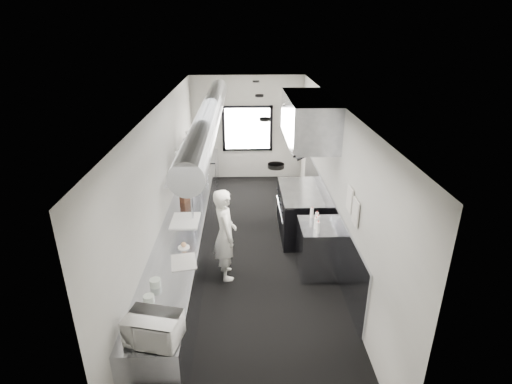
{
  "coord_description": "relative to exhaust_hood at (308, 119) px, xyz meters",
  "views": [
    {
      "loc": [
        -0.11,
        -6.61,
        4.03
      ],
      "look_at": [
        0.1,
        -0.2,
        1.31
      ],
      "focal_mm": 28.01,
      "sensor_mm": 36.0,
      "label": 1
    }
  ],
  "objects": [
    {
      "name": "service_window",
      "position": [
        -1.1,
        3.26,
        -0.99
      ],
      "size": [
        1.36,
        0.05,
        1.25
      ],
      "color": "white",
      "rests_on": "wall_back"
    },
    {
      "name": "bottle_station",
      "position": [
        0.05,
        -1.4,
        -1.94
      ],
      "size": [
        0.65,
        0.8,
        0.9
      ],
      "primitive_type": "cube",
      "color": "#9599A3",
      "rests_on": "floor"
    },
    {
      "name": "newspaper",
      "position": [
        -2.08,
        -2.45,
        -1.48
      ],
      "size": [
        0.42,
        0.49,
        0.01
      ],
      "primitive_type": "cube",
      "rotation": [
        0.0,
        0.0,
        0.19
      ],
      "color": "white",
      "rests_on": "prep_counter"
    },
    {
      "name": "squeeze_bottle_d",
      "position": [
        0.02,
        -1.29,
        -1.4
      ],
      "size": [
        0.07,
        0.07,
        0.18
      ],
      "primitive_type": "cylinder",
      "rotation": [
        0.0,
        0.0,
        -0.16
      ],
      "color": "white",
      "rests_on": "bottle_station"
    },
    {
      "name": "plate_stack_c",
      "position": [
        -2.28,
        0.43,
        -0.64
      ],
      "size": [
        0.32,
        0.32,
        0.35
      ],
      "primitive_type": "cylinder",
      "rotation": [
        0.0,
        0.0,
        -0.4
      ],
      "color": "white",
      "rests_on": "pass_shelf"
    },
    {
      "name": "plate_stack_b",
      "position": [
        -2.29,
        0.03,
        -0.67
      ],
      "size": [
        0.26,
        0.26,
        0.29
      ],
      "primitive_type": "cylinder",
      "rotation": [
        0.0,
        0.0,
        0.16
      ],
      "color": "white",
      "rests_on": "pass_shelf"
    },
    {
      "name": "microwave",
      "position": [
        -2.18,
        -3.96,
        -1.33
      ],
      "size": [
        0.6,
        0.51,
        0.31
      ],
      "primitive_type": "imported",
      "rotation": [
        0.0,
        0.0,
        -0.23
      ],
      "color": "white",
      "rests_on": "prep_counter"
    },
    {
      "name": "knife_block",
      "position": [
        -2.33,
        -0.33,
        -1.37
      ],
      "size": [
        0.18,
        0.25,
        0.25
      ],
      "primitive_type": "cube",
      "rotation": [
        0.0,
        0.0,
        -0.37
      ],
      "color": "#53301D",
      "rests_on": "prep_counter"
    },
    {
      "name": "range",
      "position": [
        -0.06,
        0.0,
        -1.92
      ],
      "size": [
        0.88,
        1.6,
        0.94
      ],
      "color": "black",
      "rests_on": "floor"
    },
    {
      "name": "cutting_board",
      "position": [
        -2.22,
        -1.17,
        -1.48
      ],
      "size": [
        0.47,
        0.63,
        0.02
      ],
      "primitive_type": "cube",
      "rotation": [
        0.0,
        0.0,
        -0.01
      ],
      "color": "white",
      "rests_on": "prep_counter"
    },
    {
      "name": "plate_stack_a",
      "position": [
        -2.33,
        -0.31,
        -0.67
      ],
      "size": [
        0.34,
        0.34,
        0.3
      ],
      "primitive_type": "cylinder",
      "rotation": [
        0.0,
        0.0,
        0.41
      ],
      "color": "white",
      "rests_on": "pass_shelf"
    },
    {
      "name": "pass_shelf",
      "position": [
        -2.29,
        0.3,
        -0.86
      ],
      "size": [
        0.45,
        3.0,
        0.68
      ],
      "color": "#9599A3",
      "rests_on": "prep_counter"
    },
    {
      "name": "line_cook",
      "position": [
        -1.53,
        -1.48,
        -1.59
      ],
      "size": [
        0.51,
        0.66,
        1.6
      ],
      "primitive_type": "imported",
      "rotation": [
        0.0,
        0.0,
        1.82
      ],
      "color": "silver",
      "rests_on": "floor"
    },
    {
      "name": "squeeze_bottle_e",
      "position": [
        -0.03,
        -1.09,
        -1.4
      ],
      "size": [
        0.06,
        0.06,
        0.18
      ],
      "primitive_type": "cylinder",
      "rotation": [
        0.0,
        0.0,
        -0.0
      ],
      "color": "white",
      "rests_on": "bottle_station"
    },
    {
      "name": "wall_right",
      "position": [
        0.4,
        -0.7,
        -0.99
      ],
      "size": [
        0.02,
        8.0,
        2.8
      ],
      "primitive_type": "cube",
      "color": "#B9B8B0",
      "rests_on": "floor"
    },
    {
      "name": "wall_cladding",
      "position": [
        0.38,
        -0.4,
        -1.84
      ],
      "size": [
        0.03,
        5.5,
        1.1
      ],
      "primitive_type": "cube",
      "color": "#9599A3",
      "rests_on": "wall_right"
    },
    {
      "name": "squeeze_bottle_b",
      "position": [
        -0.03,
        -1.5,
        -1.39
      ],
      "size": [
        0.08,
        0.08,
        0.19
      ],
      "primitive_type": "cylinder",
      "rotation": [
        0.0,
        0.0,
        -0.35
      ],
      "color": "white",
      "rests_on": "bottle_station"
    },
    {
      "name": "prep_counter",
      "position": [
        -2.25,
        -1.2,
        -1.94
      ],
      "size": [
        0.7,
        6.0,
        0.9
      ],
      "primitive_type": "cube",
      "color": "#9599A3",
      "rests_on": "floor"
    },
    {
      "name": "wall_back",
      "position": [
        -1.1,
        3.3,
        -0.99
      ],
      "size": [
        3.0,
        0.02,
        2.8
      ],
      "primitive_type": "cube",
      "color": "#B9B8B0",
      "rests_on": "floor"
    },
    {
      "name": "notice_sheet_a",
      "position": [
        0.37,
        -1.9,
        -0.79
      ],
      "size": [
        0.02,
        0.28,
        0.38
      ],
      "primitive_type": "cube",
      "color": "silver",
      "rests_on": "wall_right"
    },
    {
      "name": "wall_front",
      "position": [
        -1.1,
        -4.7,
        -0.99
      ],
      "size": [
        3.0,
        0.02,
        2.8
      ],
      "primitive_type": "cube",
      "color": "#B9B8B0",
      "rests_on": "floor"
    },
    {
      "name": "deli_tub_b",
      "position": [
        -2.36,
        -3.0,
        -1.44
      ],
      "size": [
        0.16,
        0.16,
        0.1
      ],
      "primitive_type": "cylinder",
      "rotation": [
        0.0,
        0.0,
        -0.09
      ],
      "color": "silver",
      "rests_on": "prep_counter"
    },
    {
      "name": "wall_left",
      "position": [
        -2.6,
        -0.7,
        -0.99
      ],
      "size": [
        0.02,
        8.0,
        2.8
      ],
      "primitive_type": "cube",
      "color": "#B9B8B0",
      "rests_on": "floor"
    },
    {
      "name": "exhaust_hood",
      "position": [
        0.0,
        0.0,
        0.0
      ],
      "size": [
        0.81,
        2.2,
        0.88
      ],
      "color": "#9599A3",
      "rests_on": "ceiling"
    },
    {
      "name": "small_plate",
      "position": [
        -2.13,
        -2.06,
        -1.48
      ],
      "size": [
        0.21,
        0.21,
        0.01
      ],
      "primitive_type": "cylinder",
      "rotation": [
        0.0,
        0.0,
        0.2
      ],
      "color": "white",
      "rests_on": "prep_counter"
    },
    {
      "name": "squeeze_bottle_c",
      "position": [
        0.02,
        -1.43,
        -1.4
      ],
      "size": [
        0.08,
        0.08,
        0.19
      ],
      "primitive_type": "cylinder",
      "rotation": [
        0.0,
        0.0,
        0.27
      ],
      "color": "white",
      "rests_on": "bottle_station"
    },
    {
      "name": "far_work_table",
      "position": [
        -2.25,
        2.5,
        -1.94
      ],
      "size": [
        0.7,
        1.2,
        0.9
      ],
      "primitive_type": "cube",
      "color": "#9599A3",
      "rests_on": "floor"
    },
    {
      "name": "squeeze_bottle_a",
      "position": [
        -0.03,
        -1.66,
        -1.39
      ],
      "size": [
        0.07,
        0.07,
        0.2
      ],
      "primitive_type": "cylinder",
      "rotation": [
        0.0,
        0.0,
        0.1
      ],
      "color": "white",
      "rests_on": "bottle_station"
    },
    {
      "name": "deli_tub_a",
      "position": [
        -2.38,
        -3.33,
        -1.44
      ],
      "size": [
        0.18,
        0.18,
        0.09
      ],
      "primitive_type": "cylinder",
      "rotation": [
        0.0,
        0.0,
        -0.42
      ],
      "color": "silver",
      "rests_on": "prep_counter"
    },
    {
      "name": "notice_sheet_b",
      "position": [
        0.37,
        -2.25,
        -0.84
      ],
      "size": [
        0.02,
        0.28,
        0.38
      ],
      "primitive_type": "cube",
      "color": "silver",
      "rests_on": "wall_right"
    },
    {
      "name": "floor",
      "position": [
        -1.1,
        -0.7,
        -2.39
      ],
      "size": [
        3.0,
        8.0,
        0.01
      ],
      "primitive_type": "cube",
      "color": "black",
      "rests_on": "ground"
    },
    {
      "name": "hvac_duct",
      "position": [
        -1.8,
        -0.3,
        0.16
      ],
      "size": [
        0.4,
        6.4,
        0.4
      ],
      "primitive_type": "cylinder",
      "rotation": [
        1.57,
        0.0,
        0.0
      ],
      "color": "#979A9F",
      "rests_on": "ceiling"
    },
    {
      "name": "pastry",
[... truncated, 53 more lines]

